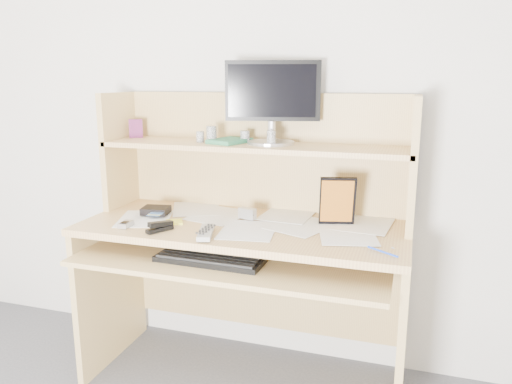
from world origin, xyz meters
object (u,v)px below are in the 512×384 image
(keyboard, at_px, (210,258))
(tv_remote, at_px, (206,232))
(desk, at_px, (249,231))
(monitor, at_px, (272,100))
(game_case, at_px, (337,201))

(keyboard, height_order, tv_remote, tv_remote)
(desk, distance_m, tv_remote, 0.30)
(keyboard, relative_size, monitor, 1.07)
(desk, relative_size, tv_remote, 7.48)
(desk, xyz_separation_m, tv_remote, (-0.09, -0.28, 0.07))
(desk, distance_m, monitor, 0.59)
(keyboard, xyz_separation_m, monitor, (0.14, 0.40, 0.61))
(keyboard, bearing_deg, desk, 79.05)
(tv_remote, bearing_deg, keyboard, -54.94)
(keyboard, distance_m, game_case, 0.58)
(game_case, relative_size, monitor, 0.51)
(desk, relative_size, game_case, 6.61)
(keyboard, height_order, monitor, monitor)
(keyboard, bearing_deg, monitor, 72.19)
(keyboard, xyz_separation_m, tv_remote, (-0.02, 0.02, 0.10))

